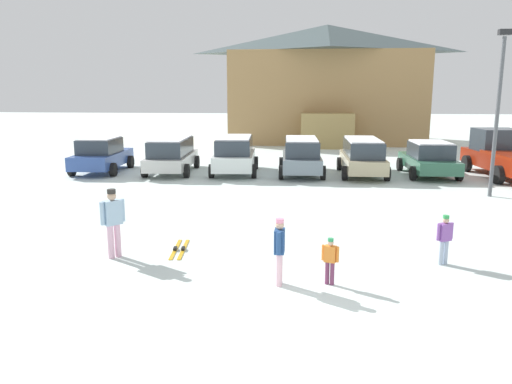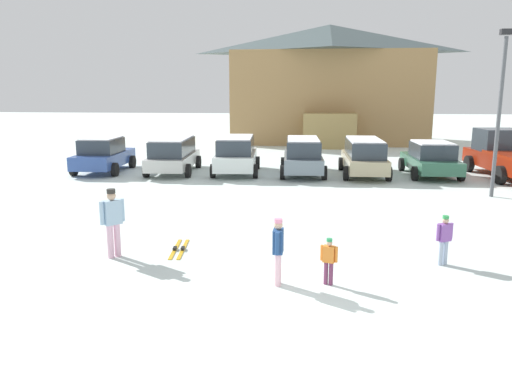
{
  "view_description": "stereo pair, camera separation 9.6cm",
  "coord_description": "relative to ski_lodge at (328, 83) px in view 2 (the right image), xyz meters",
  "views": [
    {
      "loc": [
        0.09,
        -7.94,
        3.93
      ],
      "look_at": [
        -1.07,
        5.61,
        1.16
      ],
      "focal_mm": 35.0,
      "sensor_mm": 36.0,
      "label": 1
    },
    {
      "loc": [
        0.18,
        -7.93,
        3.93
      ],
      "look_at": [
        -1.07,
        5.61,
        1.16
      ],
      "focal_mm": 35.0,
      "sensor_mm": 36.0,
      "label": 2
    }
  ],
  "objects": [
    {
      "name": "ground",
      "position": [
        -2.12,
        -31.9,
        -4.46
      ],
      "size": [
        160.0,
        160.0,
        0.0
      ],
      "primitive_type": "plane",
      "color": "silver"
    },
    {
      "name": "ski_lodge",
      "position": [
        0.0,
        0.0,
        0.0
      ],
      "size": [
        14.98,
        10.37,
        8.84
      ],
      "color": "#A47D4C",
      "rests_on": "ground"
    },
    {
      "name": "parked_blue_hatchback",
      "position": [
        -11.63,
        -16.36,
        -3.61
      ],
      "size": [
        2.28,
        4.28,
        1.7
      ],
      "color": "#325098",
      "rests_on": "ground"
    },
    {
      "name": "parked_silver_wagon",
      "position": [
        -8.17,
        -16.23,
        -3.55
      ],
      "size": [
        2.32,
        4.8,
        1.69
      ],
      "color": "silver",
      "rests_on": "ground"
    },
    {
      "name": "parked_white_suv",
      "position": [
        -5.09,
        -16.18,
        -3.51
      ],
      "size": [
        2.35,
        4.54,
        1.78
      ],
      "color": "white",
      "rests_on": "ground"
    },
    {
      "name": "parked_grey_wagon",
      "position": [
        -1.9,
        -16.3,
        -3.53
      ],
      "size": [
        2.2,
        4.54,
        1.74
      ],
      "color": "gray",
      "rests_on": "ground"
    },
    {
      "name": "parked_beige_suv",
      "position": [
        0.96,
        -16.23,
        -3.54
      ],
      "size": [
        2.1,
        4.79,
        1.73
      ],
      "color": "tan",
      "rests_on": "ground"
    },
    {
      "name": "parked_green_coupe",
      "position": [
        4.06,
        -16.09,
        -3.65
      ],
      "size": [
        2.28,
        4.54,
        1.62
      ],
      "color": "#2F6249",
      "rests_on": "ground"
    },
    {
      "name": "pickup_truck",
      "position": [
        7.45,
        -16.01,
        -3.47
      ],
      "size": [
        2.73,
        5.78,
        2.15
      ],
      "color": "maroon",
      "rests_on": "ground"
    },
    {
      "name": "skier_child_in_purple_jacket",
      "position": [
        1.32,
        -28.58,
        -3.81
      ],
      "size": [
        0.4,
        0.27,
        1.16
      ],
      "color": "#A0B0C8",
      "rests_on": "ground"
    },
    {
      "name": "skier_teen_in_navy_coat",
      "position": [
        -2.39,
        -30.13,
        -3.67
      ],
      "size": [
        0.21,
        0.52,
        1.41
      ],
      "color": "#ECB6C6",
      "rests_on": "ground"
    },
    {
      "name": "skier_child_in_orange_jacket",
      "position": [
        -1.35,
        -30.02,
        -3.9
      ],
      "size": [
        0.35,
        0.21,
        0.99
      ],
      "color": "#6D3254",
      "rests_on": "ground"
    },
    {
      "name": "skier_adult_in_blue_parka",
      "position": [
        -6.39,
        -28.74,
        -3.52
      ],
      "size": [
        0.46,
        0.48,
        1.67
      ],
      "color": "#E4AEC8",
      "rests_on": "ground"
    },
    {
      "name": "pair_of_skis",
      "position": [
        -4.98,
        -28.05,
        -4.44
      ],
      "size": [
        0.43,
        1.62,
        0.08
      ],
      "color": "gold",
      "rests_on": "ground"
    },
    {
      "name": "lamp_post",
      "position": [
        5.22,
        -20.67,
        -1.08
      ],
      "size": [
        0.44,
        0.24,
        6.07
      ],
      "color": "#515459",
      "rests_on": "ground"
    }
  ]
}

